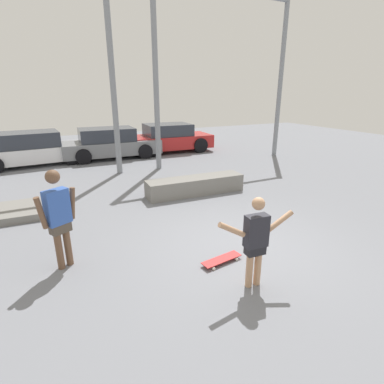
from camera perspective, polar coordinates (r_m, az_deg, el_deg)
The scene contains 10 objects.
ground_plane at distance 6.04m, azimuth 9.03°, elevation -10.44°, with size 36.00×36.00×0.00m, color slate.
skateboarder at distance 4.64m, azimuth 12.06°, elevation -8.64°, with size 1.28×0.21×1.47m.
skateboard at distance 5.50m, azimuth 5.66°, elevation -12.64°, with size 0.80×0.33×0.08m.
grind_box at distance 8.88m, azimuth 0.63°, elevation 1.26°, with size 2.93×0.67×0.50m, color slate.
canopy_support_left at distance 10.96m, azimuth -31.36°, elevation 21.63°, with size 6.01×0.20×6.48m.
canopy_support_right at distance 12.89m, azimuth 6.30°, elevation 23.24°, with size 6.01×0.20×6.48m.
parked_car_white at distance 14.01m, azimuth -28.31°, elevation 7.19°, with size 4.50×2.15×1.34m.
parked_car_grey at distance 14.15m, azimuth -15.29°, elevation 8.88°, with size 4.30×1.95×1.34m.
parked_car_red at distance 15.18m, azimuth -4.20°, elevation 10.20°, with size 4.02×2.09×1.37m.
bystander at distance 5.43m, azimuth -24.10°, elevation -4.02°, with size 0.67×0.40×1.74m.
Camera 1 is at (-3.13, -4.25, 2.92)m, focal length 28.00 mm.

